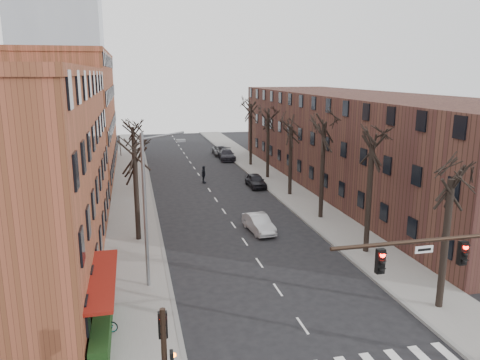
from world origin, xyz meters
TOP-DOWN VIEW (x-y plane):
  - sidewalk_left at (-8.00, 35.00)m, footprint 4.00×90.00m
  - sidewalk_right at (8.00, 35.00)m, footprint 4.00×90.00m
  - building_left_far at (-16.00, 44.00)m, footprint 12.00×28.00m
  - building_right at (16.00, 30.00)m, footprint 12.00×50.00m
  - awning_left at (-9.40, 6.00)m, footprint 1.20×7.00m
  - hedge at (-9.50, 5.00)m, footprint 0.80×6.00m
  - tree_right_a at (7.60, 4.00)m, footprint 5.20×5.20m
  - tree_right_b at (7.60, 12.00)m, footprint 5.20×5.20m
  - tree_right_c at (7.60, 20.00)m, footprint 5.20×5.20m
  - tree_right_d at (7.60, 28.00)m, footprint 5.20×5.20m
  - tree_right_e at (7.60, 36.00)m, footprint 5.20×5.20m
  - tree_right_f at (7.60, 44.00)m, footprint 5.20×5.20m
  - tree_left_a at (-7.60, 18.00)m, footprint 5.20×5.20m
  - tree_left_b at (-7.60, 34.00)m, footprint 5.20×5.20m
  - signal_pole_left at (-6.99, -0.95)m, footprint 0.47×0.44m
  - streetlight at (-7.03, 10.00)m, footprint 2.45×0.22m
  - silver_sedan at (1.58, 17.94)m, footprint 1.85×4.26m
  - parked_car_near at (5.13, 32.17)m, footprint 1.74×4.21m
  - parked_car_mid at (5.30, 48.72)m, footprint 2.49×5.31m
  - parked_car_far at (5.24, 52.93)m, footprint 2.39×4.89m
  - pedestrian_crossing at (-0.09, 35.23)m, footprint 0.92×1.25m
  - bicycle at (-9.60, 5.39)m, footprint 1.72×0.93m

SIDE VIEW (x-z plane):
  - awning_left at x=-9.40m, z-range -0.07..0.07m
  - tree_right_a at x=7.60m, z-range -5.00..5.00m
  - tree_right_b at x=7.60m, z-range -5.40..5.40m
  - tree_right_c at x=7.60m, z-range -5.80..5.80m
  - tree_right_d at x=7.60m, z-range -5.00..5.00m
  - tree_right_e at x=7.60m, z-range -5.40..5.40m
  - tree_right_f at x=7.60m, z-range -5.80..5.80m
  - tree_left_a at x=-7.60m, z-range -4.75..4.75m
  - tree_left_b at x=-7.60m, z-range -4.75..4.75m
  - sidewalk_left at x=-8.00m, z-range 0.00..0.15m
  - sidewalk_right at x=8.00m, z-range 0.00..0.15m
  - bicycle at x=-9.60m, z-range 0.15..1.01m
  - hedge at x=-9.50m, z-range 0.15..1.15m
  - parked_car_far at x=5.24m, z-range 0.00..1.34m
  - silver_sedan at x=1.58m, z-range 0.00..1.36m
  - parked_car_near at x=5.13m, z-range 0.00..1.43m
  - parked_car_mid at x=5.30m, z-range 0.00..1.50m
  - pedestrian_crossing at x=-0.09m, z-range 0.00..1.97m
  - signal_pole_left at x=-6.99m, z-range 0.41..4.81m
  - building_right at x=16.00m, z-range 0.00..10.00m
  - streetlight at x=-7.03m, z-range 0.50..9.53m
  - building_left_far at x=-16.00m, z-range 0.00..14.00m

